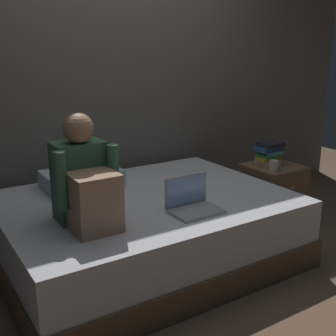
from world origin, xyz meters
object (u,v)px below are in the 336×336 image
(bed, at_px, (146,229))
(pillow, at_px, (82,179))
(book_stack, at_px, (269,153))
(mug, at_px, (274,166))
(nightstand, at_px, (272,194))
(laptop, at_px, (192,203))
(person_sitting, at_px, (85,183))

(bed, xyz_separation_m, pillow, (-0.29, 0.45, 0.31))
(bed, height_order, pillow, pillow)
(book_stack, bearing_deg, bed, -176.31)
(mug, bearing_deg, nightstand, 42.69)
(laptop, distance_m, mug, 1.09)
(nightstand, bearing_deg, mug, -137.31)
(bed, relative_size, person_sitting, 3.05)
(mug, bearing_deg, book_stack, 56.04)
(nightstand, bearing_deg, bed, -178.58)
(person_sitting, relative_size, laptop, 2.05)
(bed, height_order, mug, mug)
(bed, xyz_separation_m, mug, (1.17, -0.09, 0.32))
(book_stack, bearing_deg, mug, -123.96)
(nightstand, xyz_separation_m, mug, (-0.13, -0.12, 0.31))
(book_stack, bearing_deg, pillow, 166.89)
(laptop, relative_size, mug, 3.56)
(nightstand, relative_size, pillow, 0.93)
(person_sitting, bearing_deg, laptop, -15.46)
(person_sitting, distance_m, mug, 1.71)
(nightstand, distance_m, book_stack, 0.37)
(nightstand, xyz_separation_m, book_stack, (-0.02, 0.05, 0.36))
(book_stack, xyz_separation_m, mug, (-0.11, -0.17, -0.06))
(pillow, height_order, mug, pillow)
(bed, distance_m, person_sitting, 0.75)
(person_sitting, height_order, book_stack, person_sitting)
(person_sitting, distance_m, pillow, 0.72)
(book_stack, relative_size, mug, 2.54)
(person_sitting, bearing_deg, nightstand, 7.62)
(pillow, relative_size, book_stack, 2.45)
(pillow, bearing_deg, bed, -56.99)
(nightstand, relative_size, book_stack, 2.27)
(nightstand, height_order, pillow, pillow)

